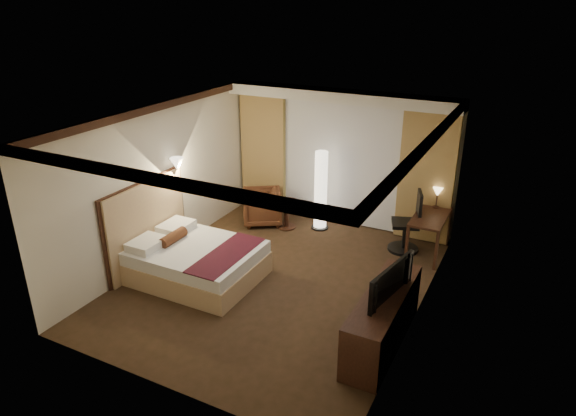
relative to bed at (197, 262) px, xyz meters
The scene contains 21 objects.
floor 1.34m from the bed, 21.83° to the left, with size 4.50×5.50×0.01m, color #302212.
ceiling 2.74m from the bed, 21.83° to the left, with size 4.50×5.50×0.01m, color white.
back_wall 3.62m from the bed, 69.46° to the left, with size 4.50×0.02×2.70m, color beige.
left_wall 1.56m from the bed, 154.93° to the left, with size 0.02×5.50×2.70m, color beige.
right_wall 3.65m from the bed, ahead, with size 0.02×5.50×2.70m, color beige.
crown_molding 2.69m from the bed, 21.83° to the left, with size 4.50×5.50×0.12m, color black, non-canonical shape.
soffit 3.97m from the bed, 67.90° to the left, with size 4.50×0.50×0.20m, color white.
curtain_sheer 3.52m from the bed, 68.98° to the left, with size 2.48×0.04×2.45m, color silver.
curtain_left_drape 3.28m from the bed, 98.95° to the left, with size 1.00×0.14×2.45m, color tan.
curtain_right_drape 4.36m from the bed, 46.75° to the left, with size 1.00×0.14×2.45m, color tan.
wall_sconce 1.77m from the bed, 139.00° to the left, with size 0.24×0.24×0.24m, color white, non-canonical shape.
bed is the anchor object (origin of this frame).
headboard 1.09m from the bed, behind, with size 0.12×1.83×1.50m, color tan, non-canonical shape.
armchair 2.40m from the bed, 93.65° to the left, with size 0.74×0.69×0.76m, color #4D2F17.
side_table 2.45m from the bed, 80.59° to the left, with size 0.51×0.51×0.56m, color black, non-canonical shape.
floor_lamp 2.93m from the bed, 69.64° to the left, with size 0.34×0.34×1.60m, color white, non-canonical shape.
desk 4.07m from the bed, 39.02° to the left, with size 0.55×1.13×0.75m, color black, non-canonical shape.
desk_lamp 4.39m from the bed, 43.28° to the left, with size 0.18×0.18×0.34m, color #FFD899, non-canonical shape.
office_chair 3.73m from the bed, 42.49° to the left, with size 0.55×0.55×1.15m, color black, non-canonical shape.
dresser 3.23m from the bed, ahead, with size 0.50×1.94×0.75m, color black, non-canonical shape.
television 3.29m from the bed, ahead, with size 1.07×0.62×0.14m, color black.
Camera 1 is at (3.45, -6.38, 4.35)m, focal length 32.00 mm.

